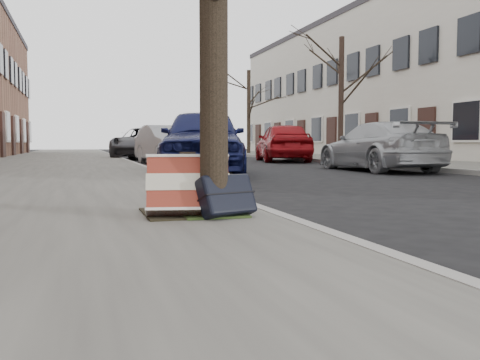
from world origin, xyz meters
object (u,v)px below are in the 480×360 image
object	(u,v)px
suitcase_red	(188,186)
car_near_front	(203,141)
suitcase_navy	(226,195)
car_near_mid	(168,145)

from	to	relation	value
suitcase_red	car_near_front	bearing A→B (deg)	87.03
suitcase_red	car_near_front	size ratio (longest dim) A/B	0.15
suitcase_navy	car_near_front	xyz separation A→B (m)	(1.66, 8.15, 0.49)
suitcase_red	car_near_mid	distance (m)	14.48
suitcase_navy	suitcase_red	bearing A→B (deg)	134.01
suitcase_navy	car_near_front	bearing A→B (deg)	58.09
suitcase_red	suitcase_navy	bearing A→B (deg)	-14.78
suitcase_navy	car_near_mid	distance (m)	14.58
suitcase_navy	car_near_front	size ratio (longest dim) A/B	0.11
suitcase_navy	car_near_front	world-z (taller)	car_near_front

